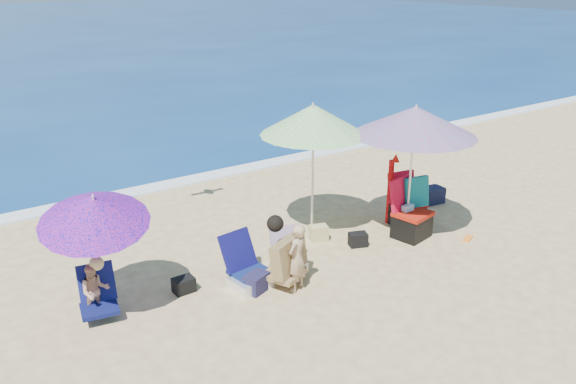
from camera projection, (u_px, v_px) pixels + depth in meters
ground at (343, 277)px, 8.55m from camera, size 120.00×120.00×0.00m
foam at (191, 180)px, 12.46m from camera, size 120.00×0.50×0.04m
umbrella_turquoise at (415, 121)px, 9.16m from camera, size 2.37×2.37×2.28m
umbrella_striped at (313, 120)px, 9.23m from camera, size 2.01×2.01×2.30m
umbrella_blue at (93, 209)px, 7.03m from camera, size 1.72×1.75×1.86m
furled_umbrella at (391, 185)px, 10.16m from camera, size 0.19×0.17×1.29m
chair_navy at (247, 272)px, 8.30m from camera, size 0.63×0.76×0.73m
chair_rainbow at (288, 259)px, 8.73m from camera, size 0.81×0.81×0.65m
camp_chair_left at (410, 220)px, 9.76m from camera, size 0.68×0.69×1.00m
camp_chair_right at (408, 207)px, 10.15m from camera, size 0.76×0.71×0.98m
person_center at (291, 256)px, 8.12m from camera, size 0.77×0.73×1.01m
person_left at (96, 290)px, 7.45m from camera, size 0.58×0.66×0.85m
bag_navy_a at (256, 283)px, 8.14m from camera, size 0.41×0.35×0.27m
bag_black_a at (184, 285)px, 8.13m from camera, size 0.30×0.22×0.21m
bag_tan at (319, 233)px, 9.70m from camera, size 0.35×0.29×0.25m
bag_navy_b at (432, 195)px, 11.25m from camera, size 0.45×0.36×0.31m
bag_black_b at (358, 240)px, 9.49m from camera, size 0.34×0.29×0.22m
orange_item at (468, 238)px, 9.75m from camera, size 0.26×0.19×0.03m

